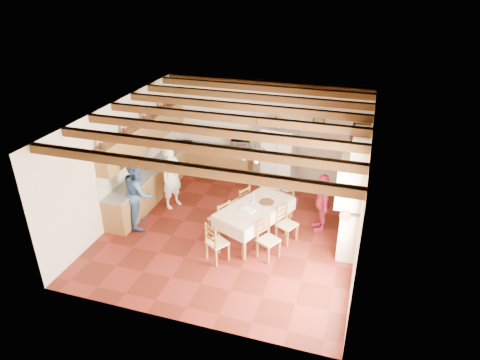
# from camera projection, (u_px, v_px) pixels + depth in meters

# --- Properties ---
(floor) EXTENTS (6.00, 6.50, 0.02)m
(floor) POSITION_uv_depth(u_px,v_px,m) (233.00, 229.00, 10.76)
(floor) COLOR #4D170E
(floor) RESTS_ON ground
(ceiling) EXTENTS (6.00, 6.50, 0.02)m
(ceiling) POSITION_uv_depth(u_px,v_px,m) (232.00, 114.00, 9.40)
(ceiling) COLOR white
(ceiling) RESTS_ON ground
(wall_back) EXTENTS (6.00, 0.02, 3.00)m
(wall_back) POSITION_uv_depth(u_px,v_px,m) (266.00, 130.00, 12.85)
(wall_back) COLOR #F2E7CD
(wall_back) RESTS_ON ground
(wall_front) EXTENTS (6.00, 0.02, 3.00)m
(wall_front) POSITION_uv_depth(u_px,v_px,m) (173.00, 256.00, 7.30)
(wall_front) COLOR #F2E7CD
(wall_front) RESTS_ON ground
(wall_left) EXTENTS (0.02, 6.50, 3.00)m
(wall_left) POSITION_uv_depth(u_px,v_px,m) (120.00, 160.00, 10.87)
(wall_left) COLOR #F2E7CD
(wall_left) RESTS_ON ground
(wall_right) EXTENTS (0.02, 6.50, 3.00)m
(wall_right) POSITION_uv_depth(u_px,v_px,m) (364.00, 194.00, 9.28)
(wall_right) COLOR #F2E7CD
(wall_right) RESTS_ON ground
(ceiling_beams) EXTENTS (6.00, 6.30, 0.16)m
(ceiling_beams) POSITION_uv_depth(u_px,v_px,m) (232.00, 118.00, 9.44)
(ceiling_beams) COLOR #3A1E0F
(ceiling_beams) RESTS_ON ground
(lower_cabinets_left) EXTENTS (0.60, 4.30, 0.86)m
(lower_cabinets_left) POSITION_uv_depth(u_px,v_px,m) (154.00, 181.00, 12.17)
(lower_cabinets_left) COLOR brown
(lower_cabinets_left) RESTS_ON ground
(lower_cabinets_back) EXTENTS (2.30, 0.60, 0.86)m
(lower_cabinets_back) POSITION_uv_depth(u_px,v_px,m) (215.00, 160.00, 13.48)
(lower_cabinets_back) COLOR brown
(lower_cabinets_back) RESTS_ON ground
(countertop_left) EXTENTS (0.62, 4.30, 0.04)m
(countertop_left) POSITION_uv_depth(u_px,v_px,m) (153.00, 167.00, 11.97)
(countertop_left) COLOR slate
(countertop_left) RESTS_ON lower_cabinets_left
(countertop_back) EXTENTS (2.34, 0.62, 0.04)m
(countertop_back) POSITION_uv_depth(u_px,v_px,m) (215.00, 147.00, 13.28)
(countertop_back) COLOR slate
(countertop_back) RESTS_ON lower_cabinets_back
(backsplash_left) EXTENTS (0.03, 4.30, 0.60)m
(backsplash_left) POSITION_uv_depth(u_px,v_px,m) (142.00, 155.00, 11.90)
(backsplash_left) COLOR beige
(backsplash_left) RESTS_ON ground
(backsplash_back) EXTENTS (2.30, 0.03, 0.60)m
(backsplash_back) POSITION_uv_depth(u_px,v_px,m) (218.00, 134.00, 13.38)
(backsplash_back) COLOR beige
(backsplash_back) RESTS_ON ground
(upper_cabinets) EXTENTS (0.35, 4.20, 0.70)m
(upper_cabinets) POSITION_uv_depth(u_px,v_px,m) (145.00, 134.00, 11.56)
(upper_cabinets) COLOR brown
(upper_cabinets) RESTS_ON ground
(fireplace) EXTENTS (0.56, 1.60, 2.80)m
(fireplace) POSITION_uv_depth(u_px,v_px,m) (350.00, 192.00, 9.57)
(fireplace) COLOR beige
(fireplace) RESTS_ON ground
(wall_picture) EXTENTS (0.34, 0.03, 0.42)m
(wall_picture) POSITION_uv_depth(u_px,v_px,m) (318.00, 124.00, 12.26)
(wall_picture) COLOR #301E14
(wall_picture) RESTS_ON ground
(refrigerator) EXTENTS (0.97, 0.82, 1.82)m
(refrigerator) POSITION_uv_depth(u_px,v_px,m) (279.00, 156.00, 12.54)
(refrigerator) COLOR white
(refrigerator) RESTS_ON floor
(hutch) EXTENTS (0.50, 1.15, 2.08)m
(hutch) POSITION_uv_depth(u_px,v_px,m) (356.00, 166.00, 11.62)
(hutch) COLOR #351D0D
(hutch) RESTS_ON floor
(dining_table) EXTENTS (1.69, 2.18, 0.85)m
(dining_table) POSITION_uv_depth(u_px,v_px,m) (255.00, 209.00, 10.12)
(dining_table) COLOR beige
(dining_table) RESTS_ON floor
(chandelier) EXTENTS (0.47, 0.47, 0.03)m
(chandelier) POSITION_uv_depth(u_px,v_px,m) (256.00, 152.00, 9.45)
(chandelier) COLOR black
(chandelier) RESTS_ON ground
(chair_left_near) EXTENTS (0.54, 0.55, 0.96)m
(chair_left_near) POSITION_uv_depth(u_px,v_px,m) (219.00, 218.00, 10.33)
(chair_left_near) COLOR brown
(chair_left_near) RESTS_ON floor
(chair_left_far) EXTENTS (0.54, 0.55, 0.96)m
(chair_left_far) POSITION_uv_depth(u_px,v_px,m) (240.00, 202.00, 10.99)
(chair_left_far) COLOR brown
(chair_left_far) RESTS_ON floor
(chair_right_near) EXTENTS (0.55, 0.56, 0.96)m
(chair_right_near) POSITION_uv_depth(u_px,v_px,m) (269.00, 240.00, 9.51)
(chair_right_near) COLOR brown
(chair_right_near) RESTS_ON floor
(chair_right_far) EXTENTS (0.55, 0.56, 0.96)m
(chair_right_far) POSITION_uv_depth(u_px,v_px,m) (287.00, 224.00, 10.07)
(chair_right_far) COLOR brown
(chair_right_far) RESTS_ON floor
(chair_end_near) EXTENTS (0.57, 0.56, 0.96)m
(chair_end_near) POSITION_uv_depth(u_px,v_px,m) (217.00, 242.00, 9.43)
(chair_end_near) COLOR brown
(chair_end_near) RESTS_ON floor
(chair_end_far) EXTENTS (0.54, 0.53, 0.96)m
(chair_end_far) POSITION_uv_depth(u_px,v_px,m) (283.00, 202.00, 11.01)
(chair_end_far) COLOR brown
(chair_end_far) RESTS_ON floor
(person_man) EXTENTS (0.63, 0.76, 1.77)m
(person_man) POSITION_uv_depth(u_px,v_px,m) (172.00, 177.00, 11.40)
(person_man) COLOR white
(person_man) RESTS_ON floor
(person_woman_blue) EXTENTS (0.99, 1.08, 1.81)m
(person_woman_blue) POSITION_uv_depth(u_px,v_px,m) (139.00, 192.00, 10.57)
(person_woman_blue) COLOR #34548A
(person_woman_blue) RESTS_ON floor
(person_woman_red) EXTENTS (0.62, 0.96, 1.52)m
(person_woman_red) POSITION_uv_depth(u_px,v_px,m) (322.00, 202.00, 10.43)
(person_woman_red) COLOR #B1223C
(person_woman_red) RESTS_ON floor
(microwave) EXTENTS (0.60, 0.45, 0.30)m
(microwave) POSITION_uv_depth(u_px,v_px,m) (240.00, 145.00, 12.98)
(microwave) COLOR silver
(microwave) RESTS_ON countertop_back
(fridge_vase) EXTENTS (0.33, 0.33, 0.31)m
(fridge_vase) POSITION_uv_depth(u_px,v_px,m) (276.00, 122.00, 12.10)
(fridge_vase) COLOR #351D0D
(fridge_vase) RESTS_ON refrigerator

